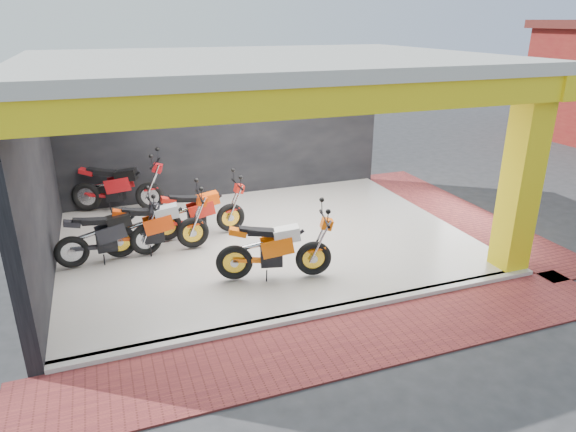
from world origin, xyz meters
The scene contains 16 objects.
ground centered at (0.00, 0.00, 0.00)m, with size 80.00×80.00×0.00m, color #2D2D30.
showroom_floor centered at (0.00, 2.00, 0.05)m, with size 8.00×6.00×0.10m, color beige.
showroom_ceiling centered at (0.00, 2.00, 3.60)m, with size 8.40×6.40×0.20m, color beige.
back_wall centered at (0.00, 5.10, 1.75)m, with size 8.20×0.20×3.50m, color black.
left_wall centered at (-4.10, 2.00, 1.75)m, with size 0.20×6.20×3.50m, color black.
corner_column centered at (3.75, -0.75, 1.75)m, with size 0.50×0.50×3.50m, color yellow.
header_beam_front centered at (0.00, -1.00, 3.30)m, with size 8.40×0.30×0.40m, color yellow.
header_beam_right centered at (4.00, 2.00, 3.30)m, with size 0.30×6.40×0.40m, color yellow.
floor_kerb centered at (0.00, -1.02, 0.05)m, with size 8.00×0.20×0.10m, color beige.
paver_front centered at (0.00, -1.80, 0.01)m, with size 9.00×1.40×0.03m, color maroon.
paver_right centered at (4.80, 2.00, 0.01)m, with size 1.40×7.00×0.03m, color maroon.
moto_hero centered at (0.25, 0.09, 0.74)m, with size 2.11×0.78×1.29m, color #FA630A, non-canonical shape.
moto_row_a centered at (-1.50, 1.96, 0.74)m, with size 2.09×0.78×1.28m, color #E43D09, non-canonical shape.
moto_row_b centered at (-2.39, 1.96, 0.72)m, with size 2.01×0.75×1.23m, color black, non-canonical shape.
moto_row_c centered at (-0.60, 2.52, 0.72)m, with size 2.04×0.76×1.25m, color red, non-canonical shape.
moto_row_d centered at (-2.04, 4.40, 0.79)m, with size 2.27×0.84×1.39m, color red, non-canonical shape.
Camera 1 is at (-2.95, -7.28, 4.30)m, focal length 32.00 mm.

